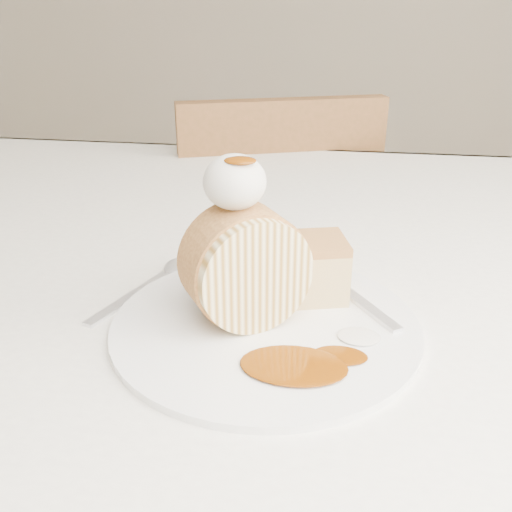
# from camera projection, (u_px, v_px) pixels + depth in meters

# --- Properties ---
(table) EXTENTS (1.40, 0.90, 0.75)m
(table) POSITION_uv_depth(u_px,v_px,m) (307.00, 305.00, 0.73)
(table) COLOR silver
(table) RESTS_ON ground
(chair_far) EXTENTS (0.51, 0.51, 0.85)m
(chair_far) POSITION_uv_depth(u_px,v_px,m) (270.00, 256.00, 1.29)
(chair_far) COLOR brown
(chair_far) RESTS_ON ground
(plate) EXTENTS (0.33, 0.33, 0.01)m
(plate) POSITION_uv_depth(u_px,v_px,m) (265.00, 325.00, 0.51)
(plate) COLOR white
(plate) RESTS_ON table
(roulade_slice) EXTENTS (0.11, 0.10, 0.10)m
(roulade_slice) POSITION_uv_depth(u_px,v_px,m) (246.00, 267.00, 0.49)
(roulade_slice) COLOR beige
(roulade_slice) RESTS_ON plate
(cake_chunk) EXTENTS (0.07, 0.07, 0.05)m
(cake_chunk) POSITION_uv_depth(u_px,v_px,m) (312.00, 272.00, 0.54)
(cake_chunk) COLOR #BB8646
(cake_chunk) RESTS_ON plate
(whipped_cream) EXTENTS (0.05, 0.05, 0.05)m
(whipped_cream) POSITION_uv_depth(u_px,v_px,m) (235.00, 182.00, 0.47)
(whipped_cream) COLOR silver
(whipped_cream) RESTS_ON roulade_slice
(caramel_drizzle) EXTENTS (0.03, 0.02, 0.01)m
(caramel_drizzle) POSITION_uv_depth(u_px,v_px,m) (240.00, 153.00, 0.45)
(caramel_drizzle) COLOR #682F04
(caramel_drizzle) RESTS_ON whipped_cream
(caramel_pool) EXTENTS (0.10, 0.08, 0.00)m
(caramel_pool) POSITION_uv_depth(u_px,v_px,m) (294.00, 365.00, 0.44)
(caramel_pool) COLOR #682F04
(caramel_pool) RESTS_ON plate
(fork) EXTENTS (0.11, 0.15, 0.00)m
(fork) POSITION_uv_depth(u_px,v_px,m) (359.00, 301.00, 0.53)
(fork) COLOR silver
(fork) RESTS_ON plate
(spoon) EXTENTS (0.07, 0.14, 0.00)m
(spoon) POSITION_uv_depth(u_px,v_px,m) (130.00, 298.00, 0.55)
(spoon) COLOR silver
(spoon) RESTS_ON table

